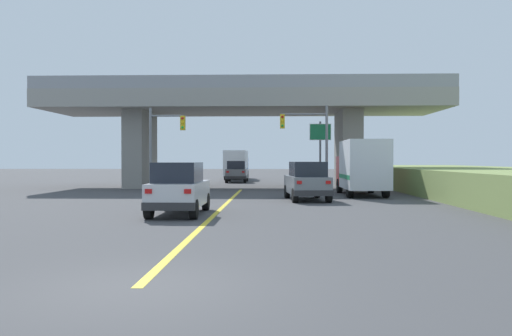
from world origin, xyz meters
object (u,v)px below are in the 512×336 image
object	(u,v)px
suv_lead	(179,189)
sedan_oncoming	(237,172)
traffic_signal_farside	(162,138)
box_truck	(362,167)
highway_sign	(320,140)
suv_crossing	(307,181)
semi_truck_distant	(237,164)
traffic_signal_nearside	(311,136)

from	to	relation	value
suv_lead	sedan_oncoming	world-z (taller)	same
suv_lead	traffic_signal_farside	xyz separation A→B (m)	(-3.76, 14.23, 2.55)
box_truck	highway_sign	xyz separation A→B (m)	(-1.94, 5.67, 1.86)
suv_crossing	box_truck	bearing A→B (deg)	40.95
sedan_oncoming	traffic_signal_farside	distance (m)	15.14
suv_lead	highway_sign	size ratio (longest dim) A/B	0.92
highway_sign	suv_crossing	bearing A→B (deg)	-99.50
semi_truck_distant	sedan_oncoming	bearing A→B (deg)	-85.64
suv_lead	traffic_signal_farside	size ratio (longest dim) A/B	0.79
box_truck	semi_truck_distant	xyz separation A→B (m)	(-9.22, 24.85, -0.05)
suv_lead	traffic_signal_nearside	xyz separation A→B (m)	(6.21, 15.14, 2.72)
suv_lead	highway_sign	distance (m)	18.14
sedan_oncoming	semi_truck_distant	bearing A→B (deg)	94.36
traffic_signal_nearside	semi_truck_distant	size ratio (longest dim) A/B	0.79
traffic_signal_nearside	box_truck	bearing A→B (deg)	-57.61
suv_crossing	traffic_signal_farside	size ratio (longest dim) A/B	0.81
suv_crossing	traffic_signal_nearside	world-z (taller)	traffic_signal_nearside
traffic_signal_nearside	sedan_oncoming	bearing A→B (deg)	113.92
suv_lead	semi_truck_distant	distance (m)	35.74
traffic_signal_nearside	suv_lead	bearing A→B (deg)	-112.32
suv_crossing	box_truck	xyz separation A→B (m)	(3.50, 3.65, 0.67)
highway_sign	semi_truck_distant	size ratio (longest dim) A/B	0.66
sedan_oncoming	highway_sign	size ratio (longest dim) A/B	0.89
box_truck	traffic_signal_nearside	world-z (taller)	traffic_signal_nearside
semi_truck_distant	highway_sign	bearing A→B (deg)	-69.23
traffic_signal_nearside	semi_truck_distant	xyz separation A→B (m)	(-6.52, 20.59, -2.10)
box_truck	sedan_oncoming	size ratio (longest dim) A/B	1.50
traffic_signal_nearside	semi_truck_distant	distance (m)	21.70
box_truck	suv_lead	bearing A→B (deg)	-129.31
semi_truck_distant	suv_lead	bearing A→B (deg)	-89.51
suv_crossing	semi_truck_distant	world-z (taller)	semi_truck_distant
highway_sign	semi_truck_distant	bearing A→B (deg)	110.77
sedan_oncoming	highway_sign	xyz separation A→B (m)	(6.73, -12.05, 2.53)
suv_lead	sedan_oncoming	distance (m)	28.60
suv_lead	box_truck	world-z (taller)	box_truck
suv_crossing	highway_sign	xyz separation A→B (m)	(1.56, 9.31, 2.53)
suv_crossing	traffic_signal_farside	xyz separation A→B (m)	(-9.17, 6.99, 2.55)
highway_sign	semi_truck_distant	distance (m)	20.60
sedan_oncoming	traffic_signal_farside	bearing A→B (deg)	-105.55
highway_sign	traffic_signal_nearside	bearing A→B (deg)	-118.09
suv_crossing	box_truck	distance (m)	5.10
traffic_signal_farside	suv_crossing	bearing A→B (deg)	-37.32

